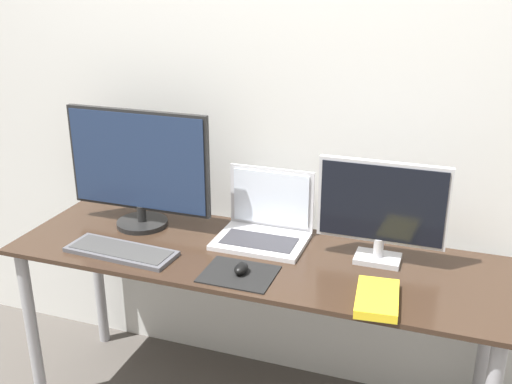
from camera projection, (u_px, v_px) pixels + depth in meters
The scene contains 9 objects.
wall_back at pixel (283, 97), 2.36m from camera, with size 7.00×0.05×2.50m.
desk at pixel (252, 278), 2.26m from camera, with size 1.84×0.58×0.73m.
monitor_left at pixel (139, 168), 2.38m from camera, with size 0.61×0.21×0.48m.
monitor_right at pixel (382, 208), 2.10m from camera, with size 0.46×0.11×0.38m.
laptop at pixel (266, 223), 2.33m from camera, with size 0.34×0.26×0.27m.
keyboard at pixel (121, 251), 2.23m from camera, with size 0.43×0.17×0.02m.
mousepad at pixel (239, 274), 2.08m from camera, with size 0.25×0.20×0.00m.
mouse at pixel (241, 268), 2.07m from camera, with size 0.05×0.07×0.04m.
book at pixel (377, 298), 1.90m from camera, with size 0.15×0.24×0.03m.
Camera 1 is at (0.68, -1.59, 1.74)m, focal length 42.00 mm.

